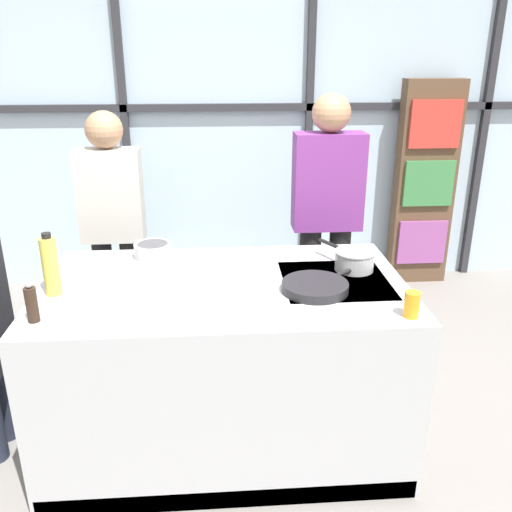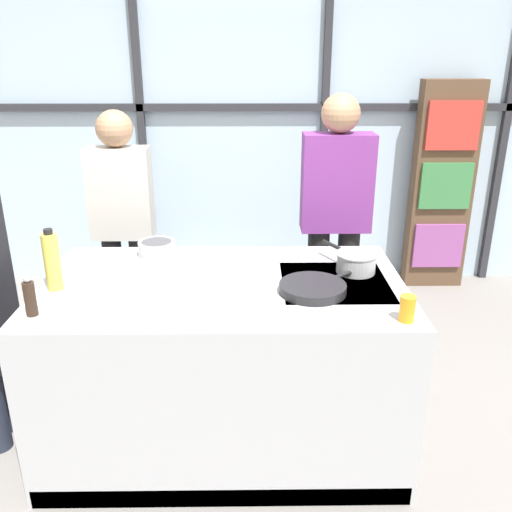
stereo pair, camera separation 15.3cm
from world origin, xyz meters
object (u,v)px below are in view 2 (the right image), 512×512
pepper_grinder (30,298)px  saucepan (356,262)px  spectator_center_left (335,212)px  mixing_bowl (157,248)px  oil_bottle (52,261)px  frying_pan (314,287)px  white_plate (148,267)px  spectator_far_left (123,219)px  juice_glass_near (407,309)px

pepper_grinder → saucepan: bearing=17.6°
spectator_center_left → pepper_grinder: (-1.51, -1.31, 0.00)m
mixing_bowl → oil_bottle: (-0.41, -0.46, 0.10)m
frying_pan → oil_bottle: 1.24m
white_plate → frying_pan: bearing=-19.9°
white_plate → mixing_bowl: size_ratio=1.11×
spectator_far_left → oil_bottle: size_ratio=5.45×
frying_pan → juice_glass_near: (0.36, -0.30, 0.03)m
spectator_center_left → white_plate: spectator_center_left is taller
spectator_center_left → frying_pan: 1.12m
pepper_grinder → juice_glass_near: size_ratio=1.59×
saucepan → mixing_bowl: bearing=166.2°
spectator_center_left → oil_bottle: spectator_center_left is taller
spectator_far_left → white_plate: bearing=111.0°
spectator_far_left → spectator_center_left: bearing=-180.0°
spectator_center_left → oil_bottle: (-1.50, -1.04, 0.06)m
pepper_grinder → juice_glass_near: (1.60, -0.07, -0.03)m
pepper_grinder → oil_bottle: bearing=87.9°
oil_bottle → saucepan: bearing=7.6°
white_plate → mixing_bowl: (0.02, 0.21, 0.04)m
frying_pan → saucepan: size_ratio=1.38×
spectator_far_left → juice_glass_near: spectator_far_left is taller
white_plate → pepper_grinder: 0.67m
frying_pan → white_plate: frying_pan is taller
frying_pan → white_plate: 0.89m
oil_bottle → juice_glass_near: bearing=-12.3°
pepper_grinder → juice_glass_near: pepper_grinder is taller
saucepan → pepper_grinder: (-1.49, -0.47, 0.03)m
juice_glass_near → frying_pan: bearing=140.5°
juice_glass_near → spectator_far_left: bearing=137.2°
spectator_center_left → saucepan: bearing=88.6°
oil_bottle → pepper_grinder: size_ratio=1.65×
white_plate → mixing_bowl: 0.21m
mixing_bowl → juice_glass_near: juice_glass_near is taller
white_plate → spectator_center_left: bearing=35.6°
saucepan → frying_pan: bearing=-134.4°
frying_pan → oil_bottle: size_ratio=1.61×
saucepan → pepper_grinder: pepper_grinder is taller
spectator_center_left → frying_pan: bearing=76.4°
frying_pan → pepper_grinder: size_ratio=2.66×
frying_pan → mixing_bowl: 0.96m
spectator_far_left → mixing_bowl: 0.66m
mixing_bowl → pepper_grinder: size_ratio=1.12×
white_plate → mixing_bowl: mixing_bowl is taller
spectator_center_left → pepper_grinder: size_ratio=9.49×
saucepan → white_plate: (-1.08, 0.06, -0.05)m
frying_pan → oil_bottle: bearing=177.6°
white_plate → oil_bottle: 0.49m
white_plate → spectator_far_left: bearing=111.0°
spectator_far_left → saucepan: 1.62m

